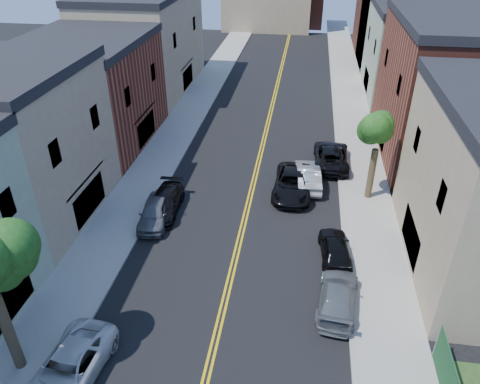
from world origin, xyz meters
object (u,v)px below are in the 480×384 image
at_px(black_car_left, 165,203).
at_px(dark_car_right_far, 331,156).
at_px(grey_car_left, 154,212).
at_px(silver_car_right, 308,176).
at_px(black_suv_lane, 293,183).
at_px(grey_car_right, 338,296).
at_px(black_car_right, 335,248).
at_px(white_pickup, 69,369).

relative_size(black_car_left, dark_car_right_far, 0.83).
xyz_separation_m(grey_car_left, silver_car_right, (9.30, 5.96, 0.05)).
distance_m(black_car_left, black_suv_lane, 8.73).
height_order(grey_car_right, dark_car_right_far, dark_car_right_far).
xyz_separation_m(black_car_left, black_car_right, (10.70, -3.15, 0.01)).
distance_m(black_car_right, silver_car_right, 8.07).
bearing_deg(grey_car_right, grey_car_left, -20.72).
height_order(black_car_left, dark_car_right_far, dark_car_right_far).
xyz_separation_m(silver_car_right, dark_car_right_far, (1.70, 3.36, 0.02)).
height_order(grey_car_right, black_car_right, black_car_right).
distance_m(grey_car_left, black_car_right, 11.17).
bearing_deg(grey_car_right, black_car_left, -26.27).
relative_size(white_pickup, black_car_right, 1.26).
bearing_deg(black_suv_lane, grey_car_right, -73.76).
distance_m(grey_car_right, black_suv_lane, 10.72).
distance_m(black_car_right, black_suv_lane, 7.19).
distance_m(grey_car_left, grey_car_right, 12.36).
xyz_separation_m(grey_car_right, dark_car_right_far, (0.00, 14.96, 0.12)).
distance_m(black_car_left, silver_car_right, 10.17).
bearing_deg(grey_car_left, white_pickup, -96.24).
relative_size(white_pickup, black_suv_lane, 0.91).
bearing_deg(grey_car_left, black_car_right, -16.17).
bearing_deg(silver_car_right, black_car_right, 96.39).
relative_size(grey_car_right, silver_car_right, 0.99).
bearing_deg(black_car_left, silver_car_right, 25.69).
bearing_deg(white_pickup, dark_car_right_far, 67.15).
relative_size(white_pickup, black_car_left, 1.08).
relative_size(silver_car_right, black_suv_lane, 0.84).
bearing_deg(black_car_right, dark_car_right_far, -95.22).
bearing_deg(black_suv_lane, black_car_left, -154.67).
height_order(black_car_left, silver_car_right, silver_car_right).
xyz_separation_m(black_car_left, silver_car_right, (9.00, 4.74, 0.09)).
bearing_deg(dark_car_right_far, black_car_right, 90.22).
height_order(grey_car_left, grey_car_right, grey_car_left).
distance_m(dark_car_right_far, black_suv_lane, 5.33).
bearing_deg(dark_car_right_far, grey_car_left, 40.51).
xyz_separation_m(white_pickup, black_suv_lane, (8.30, 16.22, 0.07)).
height_order(black_car_right, black_suv_lane, black_suv_lane).
relative_size(grey_car_left, black_suv_lane, 0.76).
distance_m(grey_car_right, black_car_right, 3.71).
height_order(dark_car_right_far, black_suv_lane, dark_car_right_far).
bearing_deg(black_car_right, grey_car_left, -15.15).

